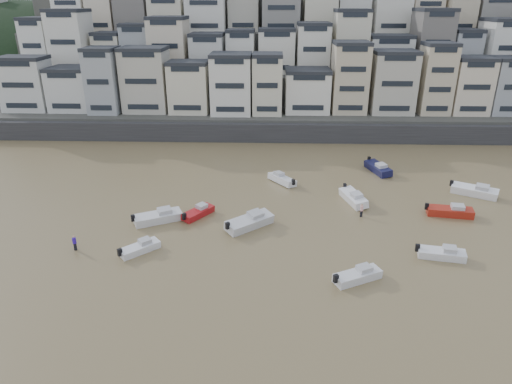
{
  "coord_description": "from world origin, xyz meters",
  "views": [
    {
      "loc": [
        4.37,
        -19.59,
        24.86
      ],
      "look_at": [
        2.63,
        30.0,
        4.0
      ],
      "focal_mm": 32.0,
      "sensor_mm": 36.0,
      "label": 1
    }
  ],
  "objects_px": {
    "boat_e": "(353,196)",
    "boat_j": "(140,247)",
    "boat_k": "(158,216)",
    "boat_d": "(450,210)",
    "boat_h": "(282,178)",
    "person_pink": "(362,210)",
    "boat_g": "(475,189)",
    "boat_b": "(442,252)",
    "boat_i": "(378,167)",
    "boat_f": "(198,211)",
    "person_blue": "(75,243)",
    "boat_a": "(358,274)",
    "boat_c": "(249,221)"
  },
  "relations": [
    {
      "from": "boat_d",
      "to": "person_blue",
      "type": "bearing_deg",
      "value": -158.11
    },
    {
      "from": "boat_i",
      "to": "boat_b",
      "type": "bearing_deg",
      "value": -14.05
    },
    {
      "from": "boat_e",
      "to": "person_blue",
      "type": "bearing_deg",
      "value": -82.0
    },
    {
      "from": "boat_b",
      "to": "boat_f",
      "type": "height_order",
      "value": "boat_b"
    },
    {
      "from": "boat_b",
      "to": "boat_i",
      "type": "distance_m",
      "value": 26.0
    },
    {
      "from": "boat_f",
      "to": "boat_k",
      "type": "height_order",
      "value": "boat_k"
    },
    {
      "from": "person_pink",
      "to": "person_blue",
      "type": "bearing_deg",
      "value": -163.8
    },
    {
      "from": "boat_j",
      "to": "boat_h",
      "type": "bearing_deg",
      "value": 9.39
    },
    {
      "from": "boat_d",
      "to": "boat_h",
      "type": "bearing_deg",
      "value": 162.14
    },
    {
      "from": "person_pink",
      "to": "boat_k",
      "type": "bearing_deg",
      "value": -174.57
    },
    {
      "from": "boat_a",
      "to": "boat_k",
      "type": "distance_m",
      "value": 25.02
    },
    {
      "from": "boat_h",
      "to": "boat_k",
      "type": "bearing_deg",
      "value": 94.04
    },
    {
      "from": "boat_a",
      "to": "boat_g",
      "type": "height_order",
      "value": "boat_g"
    },
    {
      "from": "boat_e",
      "to": "boat_k",
      "type": "bearing_deg",
      "value": -89.93
    },
    {
      "from": "boat_f",
      "to": "boat_k",
      "type": "relative_size",
      "value": 0.81
    },
    {
      "from": "person_pink",
      "to": "boat_j",
      "type": "bearing_deg",
      "value": -159.15
    },
    {
      "from": "boat_d",
      "to": "boat_e",
      "type": "distance_m",
      "value": 12.0
    },
    {
      "from": "boat_d",
      "to": "boat_h",
      "type": "xyz_separation_m",
      "value": [
        -20.79,
        10.44,
        -0.07
      ]
    },
    {
      "from": "boat_e",
      "to": "boat_f",
      "type": "distance_m",
      "value": 20.64
    },
    {
      "from": "boat_e",
      "to": "boat_j",
      "type": "height_order",
      "value": "boat_e"
    },
    {
      "from": "boat_b",
      "to": "boat_d",
      "type": "height_order",
      "value": "boat_d"
    },
    {
      "from": "boat_c",
      "to": "boat_h",
      "type": "height_order",
      "value": "boat_c"
    },
    {
      "from": "boat_k",
      "to": "person_pink",
      "type": "distance_m",
      "value": 25.04
    },
    {
      "from": "boat_d",
      "to": "boat_g",
      "type": "relative_size",
      "value": 0.92
    },
    {
      "from": "boat_e",
      "to": "boat_k",
      "type": "relative_size",
      "value": 0.99
    },
    {
      "from": "boat_e",
      "to": "boat_j",
      "type": "relative_size",
      "value": 1.29
    },
    {
      "from": "boat_e",
      "to": "boat_c",
      "type": "bearing_deg",
      "value": -75.02
    },
    {
      "from": "boat_e",
      "to": "boat_b",
      "type": "bearing_deg",
      "value": 10.69
    },
    {
      "from": "boat_b",
      "to": "person_pink",
      "type": "bearing_deg",
      "value": 134.77
    },
    {
      "from": "boat_f",
      "to": "person_blue",
      "type": "relative_size",
      "value": 2.9
    },
    {
      "from": "person_pink",
      "to": "boat_a",
      "type": "bearing_deg",
      "value": -101.46
    },
    {
      "from": "boat_k",
      "to": "person_blue",
      "type": "distance_m",
      "value": 10.16
    },
    {
      "from": "boat_j",
      "to": "boat_k",
      "type": "relative_size",
      "value": 0.77
    },
    {
      "from": "boat_b",
      "to": "boat_f",
      "type": "relative_size",
      "value": 1.03
    },
    {
      "from": "boat_d",
      "to": "boat_e",
      "type": "xyz_separation_m",
      "value": [
        -11.42,
        3.7,
        0.02
      ]
    },
    {
      "from": "boat_g",
      "to": "boat_d",
      "type": "bearing_deg",
      "value": -100.39
    },
    {
      "from": "boat_i",
      "to": "boat_d",
      "type": "bearing_deg",
      "value": 3.46
    },
    {
      "from": "boat_d",
      "to": "boat_g",
      "type": "height_order",
      "value": "boat_g"
    },
    {
      "from": "boat_j",
      "to": "boat_c",
      "type": "bearing_deg",
      "value": -15.57
    },
    {
      "from": "boat_g",
      "to": "boat_h",
      "type": "xyz_separation_m",
      "value": [
        -26.46,
        3.81,
        -0.14
      ]
    },
    {
      "from": "boat_k",
      "to": "person_pink",
      "type": "xyz_separation_m",
      "value": [
        24.93,
        2.37,
        0.02
      ]
    },
    {
      "from": "boat_g",
      "to": "boat_h",
      "type": "bearing_deg",
      "value": -158.04
    },
    {
      "from": "boat_h",
      "to": "person_pink",
      "type": "height_order",
      "value": "person_pink"
    },
    {
      "from": "boat_g",
      "to": "boat_b",
      "type": "bearing_deg",
      "value": -90.75
    },
    {
      "from": "boat_b",
      "to": "boat_g",
      "type": "distance_m",
      "value": 19.87
    },
    {
      "from": "boat_e",
      "to": "boat_k",
      "type": "distance_m",
      "value": 25.56
    },
    {
      "from": "boat_i",
      "to": "boat_a",
      "type": "bearing_deg",
      "value": -31.87
    },
    {
      "from": "boat_g",
      "to": "boat_i",
      "type": "bearing_deg",
      "value": 171.94
    },
    {
      "from": "boat_b",
      "to": "boat_j",
      "type": "relative_size",
      "value": 1.09
    },
    {
      "from": "boat_c",
      "to": "boat_j",
      "type": "relative_size",
      "value": 1.4
    }
  ]
}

